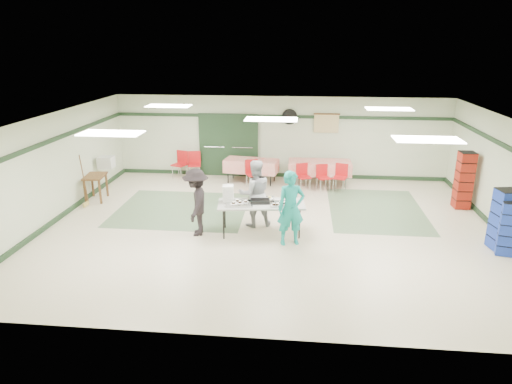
# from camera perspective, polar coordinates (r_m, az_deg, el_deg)

# --- Properties ---
(floor) EXTENTS (11.00, 11.00, 0.00)m
(floor) POSITION_cam_1_polar(r_m,az_deg,el_deg) (11.38, 1.78, -4.36)
(floor) COLOR beige
(floor) RESTS_ON ground
(ceiling) EXTENTS (11.00, 11.00, 0.00)m
(ceiling) POSITION_cam_1_polar(r_m,az_deg,el_deg) (10.64, 1.92, 9.19)
(ceiling) COLOR silver
(ceiling) RESTS_ON wall_back
(wall_back) EXTENTS (11.00, 0.00, 11.00)m
(wall_back) POSITION_cam_1_polar(r_m,az_deg,el_deg) (15.30, 3.03, 6.84)
(wall_back) COLOR beige
(wall_back) RESTS_ON floor
(wall_front) EXTENTS (11.00, 0.00, 11.00)m
(wall_front) POSITION_cam_1_polar(r_m,az_deg,el_deg) (6.74, -0.85, -8.43)
(wall_front) COLOR beige
(wall_front) RESTS_ON floor
(wall_left) EXTENTS (0.00, 9.00, 9.00)m
(wall_left) POSITION_cam_1_polar(r_m,az_deg,el_deg) (12.55, -24.10, 2.69)
(wall_left) COLOR beige
(wall_left) RESTS_ON floor
(wall_right) EXTENTS (0.00, 9.00, 9.00)m
(wall_right) POSITION_cam_1_polar(r_m,az_deg,el_deg) (11.92, 29.26, 1.17)
(wall_right) COLOR beige
(wall_right) RESTS_ON floor
(trim_back) EXTENTS (11.00, 0.06, 0.10)m
(trim_back) POSITION_cam_1_polar(r_m,az_deg,el_deg) (15.15, 3.07, 9.41)
(trim_back) COLOR #1B331D
(trim_back) RESTS_ON wall_back
(baseboard_back) EXTENTS (11.00, 0.06, 0.12)m
(baseboard_back) POSITION_cam_1_polar(r_m,az_deg,el_deg) (15.58, 2.95, 2.16)
(baseboard_back) COLOR #1B331D
(baseboard_back) RESTS_ON floor
(trim_left) EXTENTS (0.06, 9.00, 0.10)m
(trim_left) POSITION_cam_1_polar(r_m,az_deg,el_deg) (12.39, -24.40, 5.81)
(trim_left) COLOR #1B331D
(trim_left) RESTS_ON wall_back
(baseboard_left) EXTENTS (0.06, 9.00, 0.12)m
(baseboard_left) POSITION_cam_1_polar(r_m,az_deg,el_deg) (12.91, -23.25, -2.82)
(baseboard_left) COLOR #1B331D
(baseboard_left) RESTS_ON floor
(baseboard_right) EXTENTS (0.06, 9.00, 0.12)m
(baseboard_right) POSITION_cam_1_polar(r_m,az_deg,el_deg) (12.30, 28.20, -4.57)
(baseboard_right) COLOR #1B331D
(baseboard_right) RESTS_ON floor
(green_patch_a) EXTENTS (3.50, 3.00, 0.01)m
(green_patch_a) POSITION_cam_1_polar(r_m,az_deg,el_deg) (12.70, -9.23, -2.13)
(green_patch_a) COLOR #5B7B5A
(green_patch_a) RESTS_ON floor
(green_patch_b) EXTENTS (2.50, 3.50, 0.01)m
(green_patch_b) POSITION_cam_1_polar(r_m,az_deg,el_deg) (12.93, 14.75, -2.14)
(green_patch_b) COLOR #5B7B5A
(green_patch_b) RESTS_ON floor
(double_door_left) EXTENTS (0.90, 0.06, 2.10)m
(double_door_left) POSITION_cam_1_polar(r_m,az_deg,el_deg) (15.56, -5.16, 5.86)
(double_door_left) COLOR gray
(double_door_left) RESTS_ON floor
(double_door_right) EXTENTS (0.90, 0.06, 2.10)m
(double_door_right) POSITION_cam_1_polar(r_m,az_deg,el_deg) (15.41, -1.67, 5.80)
(double_door_right) COLOR gray
(double_door_right) RESTS_ON floor
(door_frame) EXTENTS (2.00, 0.03, 2.15)m
(door_frame) POSITION_cam_1_polar(r_m,az_deg,el_deg) (15.46, -3.45, 5.82)
(door_frame) COLOR #1B331D
(door_frame) RESTS_ON floor
(wall_fan) EXTENTS (0.50, 0.10, 0.50)m
(wall_fan) POSITION_cam_1_polar(r_m,az_deg,el_deg) (15.11, 4.22, 9.37)
(wall_fan) COLOR black
(wall_fan) RESTS_ON wall_back
(scroll_banner) EXTENTS (0.80, 0.02, 0.60)m
(scroll_banner) POSITION_cam_1_polar(r_m,az_deg,el_deg) (15.16, 8.79, 8.47)
(scroll_banner) COLOR #D9C288
(scroll_banner) RESTS_ON wall_back
(serving_table) EXTENTS (2.12, 1.06, 0.76)m
(serving_table) POSITION_cam_1_polar(r_m,az_deg,el_deg) (10.76, 0.66, -1.61)
(serving_table) COLOR #B3B4AF
(serving_table) RESTS_ON floor
(sheet_tray_right) EXTENTS (0.58, 0.47, 0.02)m
(sheet_tray_right) POSITION_cam_1_polar(r_m,az_deg,el_deg) (10.65, 3.26, -1.56)
(sheet_tray_right) COLOR silver
(sheet_tray_right) RESTS_ON serving_table
(sheet_tray_mid) EXTENTS (0.68, 0.55, 0.02)m
(sheet_tray_mid) POSITION_cam_1_polar(r_m,az_deg,el_deg) (10.91, 0.58, -1.04)
(sheet_tray_mid) COLOR silver
(sheet_tray_mid) RESTS_ON serving_table
(sheet_tray_left) EXTENTS (0.68, 0.55, 0.02)m
(sheet_tray_left) POSITION_cam_1_polar(r_m,az_deg,el_deg) (10.67, -2.11, -1.50)
(sheet_tray_left) COLOR silver
(sheet_tray_left) RESTS_ON serving_table
(baking_pan) EXTENTS (0.48, 0.33, 0.08)m
(baking_pan) POSITION_cam_1_polar(r_m,az_deg,el_deg) (10.76, 0.52, -1.15)
(baking_pan) COLOR black
(baking_pan) RESTS_ON serving_table
(foam_box_stack) EXTENTS (0.28, 0.26, 0.40)m
(foam_box_stack) POSITION_cam_1_polar(r_m,az_deg,el_deg) (10.80, -3.50, -0.20)
(foam_box_stack) COLOR white
(foam_box_stack) RESTS_ON serving_table
(volunteer_teal) EXTENTS (0.71, 0.56, 1.70)m
(volunteer_teal) POSITION_cam_1_polar(r_m,az_deg,el_deg) (10.18, 4.39, -2.05)
(volunteer_teal) COLOR teal
(volunteer_teal) RESTS_ON floor
(volunteer_grey) EXTENTS (0.97, 0.86, 1.68)m
(volunteer_grey) POSITION_cam_1_polar(r_m,az_deg,el_deg) (11.18, -0.15, -0.17)
(volunteer_grey) COLOR #96969B
(volunteer_grey) RESTS_ON floor
(volunteer_dark) EXTENTS (0.70, 1.10, 1.61)m
(volunteer_dark) POSITION_cam_1_polar(r_m,az_deg,el_deg) (10.77, -7.48, -1.27)
(volunteer_dark) COLOR black
(volunteer_dark) RESTS_ON floor
(dining_table_a) EXTENTS (1.97, 0.89, 0.77)m
(dining_table_a) POSITION_cam_1_polar(r_m,az_deg,el_deg) (14.72, 7.96, 3.11)
(dining_table_a) COLOR red
(dining_table_a) RESTS_ON floor
(dining_table_b) EXTENTS (1.79, 0.99, 0.77)m
(dining_table_b) POSITION_cam_1_polar(r_m,az_deg,el_deg) (14.80, -0.60, 3.36)
(dining_table_b) COLOR red
(dining_table_b) RESTS_ON floor
(chair_a) EXTENTS (0.48, 0.48, 0.80)m
(chair_a) POSITION_cam_1_polar(r_m,az_deg,el_deg) (14.19, 8.34, 2.17)
(chair_a) COLOR red
(chair_a) RESTS_ON floor
(chair_b) EXTENTS (0.50, 0.50, 0.82)m
(chair_b) POSITION_cam_1_polar(r_m,az_deg,el_deg) (14.17, 5.88, 2.29)
(chair_b) COLOR red
(chair_b) RESTS_ON floor
(chair_c) EXTENTS (0.49, 0.49, 0.83)m
(chair_c) POSITION_cam_1_polar(r_m,az_deg,el_deg) (14.23, 10.54, 2.19)
(chair_c) COLOR red
(chair_c) RESTS_ON floor
(chair_d) EXTENTS (0.54, 0.54, 0.89)m
(chair_d) POSITION_cam_1_polar(r_m,az_deg,el_deg) (14.24, -0.45, 2.66)
(chair_d) COLOR red
(chair_d) RESTS_ON floor
(chair_loose_a) EXTENTS (0.48, 0.48, 0.89)m
(chair_loose_a) POSITION_cam_1_polar(r_m,az_deg,el_deg) (15.48, -7.70, 3.77)
(chair_loose_a) COLOR red
(chair_loose_a) RESTS_ON floor
(chair_loose_b) EXTENTS (0.55, 0.55, 0.92)m
(chair_loose_b) POSITION_cam_1_polar(r_m,az_deg,el_deg) (15.51, -9.37, 3.79)
(chair_loose_b) COLOR red
(chair_loose_b) RESTS_ON floor
(crate_stack_blue_a) EXTENTS (0.49, 0.49, 1.37)m
(crate_stack_blue_a) POSITION_cam_1_polar(r_m,az_deg,el_deg) (11.33, 28.52, -3.06)
(crate_stack_blue_a) COLOR #1A3E9D
(crate_stack_blue_a) RESTS_ON floor
(crate_stack_red) EXTENTS (0.42, 0.42, 1.58)m
(crate_stack_red) POSITION_cam_1_polar(r_m,az_deg,el_deg) (13.64, 24.56, 1.33)
(crate_stack_red) COLOR maroon
(crate_stack_red) RESTS_ON floor
(crate_stack_blue_b) EXTENTS (0.45, 0.45, 1.20)m
(crate_stack_blue_b) POSITION_cam_1_polar(r_m,az_deg,el_deg) (11.13, 28.96, -3.98)
(crate_stack_blue_b) COLOR #1A3E9D
(crate_stack_blue_b) RESTS_ON floor
(printer_table) EXTENTS (0.62, 0.87, 0.74)m
(printer_table) POSITION_cam_1_polar(r_m,az_deg,el_deg) (13.87, -19.46, 1.52)
(printer_table) COLOR brown
(printer_table) RESTS_ON floor
(office_printer) EXTENTS (0.46, 0.41, 0.35)m
(office_printer) POSITION_cam_1_polar(r_m,az_deg,el_deg) (14.52, -18.23, 3.57)
(office_printer) COLOR beige
(office_printer) RESTS_ON printer_table
(broom) EXTENTS (0.05, 0.24, 1.46)m
(broom) POSITION_cam_1_polar(r_m,az_deg,el_deg) (13.44, -20.70, 1.45)
(broom) COLOR brown
(broom) RESTS_ON floor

